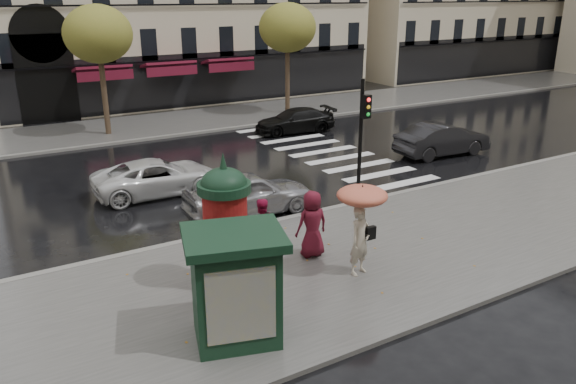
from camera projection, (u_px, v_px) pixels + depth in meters
ground at (338, 256)px, 16.05m from camera, size 160.00×160.00×0.00m
near_sidewalk at (349, 261)px, 15.62m from camera, size 90.00×7.00×0.12m
far_sidewalk at (140, 127)px, 31.43m from camera, size 90.00×6.00×0.12m
near_kerb at (285, 220)px, 18.46m from camera, size 90.00×0.25×0.14m
far_kerb at (158, 138)px, 28.99m from camera, size 90.00×0.25×0.14m
zebra_crossing at (323, 151)px, 26.72m from camera, size 3.60×11.75×0.01m
tree_far_left at (98, 35)px, 27.95m from camera, size 3.40×3.40×6.64m
tree_far_right at (287, 28)px, 33.25m from camera, size 3.40×3.40×6.64m
woman_umbrella at (361, 215)px, 14.27m from camera, size 1.29×1.29×2.49m
woman_red at (261, 228)px, 15.49m from camera, size 0.89×0.72×1.71m
man_burgundy at (312, 224)px, 15.51m from camera, size 0.97×0.67×1.90m
morris_column at (226, 224)px, 13.67m from camera, size 1.30×1.30×3.49m
traffic_light at (362, 131)px, 18.69m from camera, size 0.27×0.40×4.36m
newsstand at (235, 285)px, 11.63m from camera, size 2.43×2.21×2.44m
car_silver at (248, 193)px, 18.85m from camera, size 4.44×1.87×1.50m
car_darkgrey at (442, 139)px, 25.86m from camera, size 4.66×1.90×1.50m
car_white at (158, 177)px, 20.85m from camera, size 4.77×2.30×1.31m
car_black at (295, 121)px, 30.23m from camera, size 4.57×2.30×1.27m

